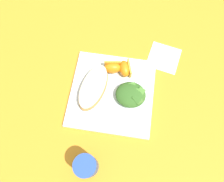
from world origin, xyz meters
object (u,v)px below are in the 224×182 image
orange_wedge_middle (113,68)px  drinking_blue_cup (87,166)px  green_salad_pile (131,95)px  paper_napkin (164,58)px  white_plate (112,93)px  orange_wedge_front (125,69)px  cheesy_pizza_bread (94,87)px

orange_wedge_middle → drinking_blue_cup: 0.33m
green_salad_pile → paper_napkin: size_ratio=0.91×
white_plate → orange_wedge_front: (-0.03, -0.08, 0.03)m
white_plate → paper_napkin: bearing=-134.9°
green_salad_pile → paper_napkin: 0.21m
paper_napkin → drinking_blue_cup: 0.47m
orange_wedge_middle → green_salad_pile: bearing=129.6°
green_salad_pile → orange_wedge_middle: green_salad_pile is taller
cheesy_pizza_bread → green_salad_pile: bearing=175.2°
orange_wedge_front → orange_wedge_middle: bearing=3.2°
cheesy_pizza_bread → orange_wedge_front: (-0.10, -0.08, 0.00)m
cheesy_pizza_bread → orange_wedge_front: orange_wedge_front is taller
cheesy_pizza_bread → paper_napkin: 0.29m
white_plate → orange_wedge_front: bearing=-111.3°
paper_napkin → green_salad_pile: bearing=59.2°
orange_wedge_front → green_salad_pile: bearing=108.3°
white_plate → green_salad_pile: size_ratio=2.80×
white_plate → orange_wedge_front: 0.10m
cheesy_pizza_bread → orange_wedge_middle: 0.09m
drinking_blue_cup → paper_napkin: bearing=-116.1°
orange_wedge_middle → drinking_blue_cup: bearing=85.7°
paper_napkin → drinking_blue_cup: (0.20, 0.42, 0.05)m
orange_wedge_front → paper_napkin: size_ratio=0.62×
orange_wedge_middle → paper_napkin: size_ratio=0.59×
green_salad_pile → orange_wedge_middle: (0.07, -0.09, -0.00)m
orange_wedge_middle → drinking_blue_cup: drinking_blue_cup is taller
orange_wedge_front → paper_napkin: (-0.14, -0.08, -0.03)m
green_salad_pile → paper_napkin: bearing=-120.8°
cheesy_pizza_bread → orange_wedge_front: bearing=-139.6°
orange_wedge_middle → paper_napkin: (-0.18, -0.09, -0.03)m
cheesy_pizza_bread → drinking_blue_cup: bearing=96.2°
white_plate → orange_wedge_middle: bearing=-82.7°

